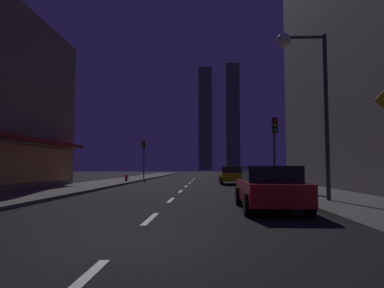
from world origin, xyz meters
name	(u,v)px	position (x,y,z in m)	size (l,w,h in m)	color
ground_plane	(193,180)	(0.00, 32.00, -0.05)	(78.00, 136.00, 0.10)	black
sidewalk_right	(256,179)	(7.00, 32.00, 0.07)	(4.00, 76.00, 0.15)	#605E59
sidewalk_left	(132,179)	(-7.00, 32.00, 0.07)	(4.00, 76.00, 0.15)	#605E59
lane_marking_center	(184,189)	(0.00, 16.20, 0.01)	(0.16, 38.60, 0.01)	silver
skyscraper_distant_tall	(205,118)	(0.76, 155.80, 24.95)	(6.40, 5.07, 49.91)	#635E4A
skyscraper_distant_mid	(232,117)	(13.79, 154.09, 25.45)	(6.53, 6.07, 50.89)	#5E5946
car_parked_near	(270,188)	(3.60, 5.19, 0.74)	(1.98, 4.24, 1.45)	#B21919
car_parked_far	(232,175)	(3.60, 22.15, 0.74)	(1.98, 4.24, 1.45)	gold
fire_hydrant_far_left	(126,178)	(-5.90, 24.77, 0.45)	(0.42, 0.30, 0.65)	red
traffic_light_near_right	(275,137)	(5.50, 13.73, 3.19)	(0.32, 0.48, 4.20)	#2D2D2D
traffic_light_far_left	(144,151)	(-5.50, 31.06, 3.19)	(0.32, 0.48, 4.20)	#2D2D2D
street_lamp_right	(304,74)	(5.38, 7.16, 5.07)	(1.96, 0.56, 6.58)	#38383D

